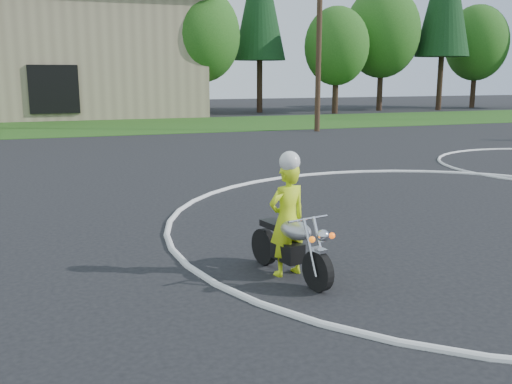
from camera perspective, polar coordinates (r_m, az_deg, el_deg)
name	(u,v)px	position (r m, az deg, el deg)	size (l,w,h in m)	color
grass_strip	(198,124)	(34.29, -5.83, 6.76)	(120.00, 10.00, 0.02)	#1E4714
course_markings	(502,200)	(14.77, 23.40, -0.75)	(19.05, 19.05, 0.12)	silver
primary_motorcycle	(291,245)	(8.40, 3.53, -5.36)	(0.72, 1.89, 1.01)	black
rider_primary_grp	(287,216)	(8.41, 3.15, -2.42)	(0.70, 0.54, 1.87)	#CBEB18
treeline	(360,26)	(46.79, 10.38, 16.05)	(38.20, 8.10, 14.52)	#382619
utility_poles	(319,29)	(30.16, 6.34, 15.94)	(41.60, 1.12, 10.00)	#473321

